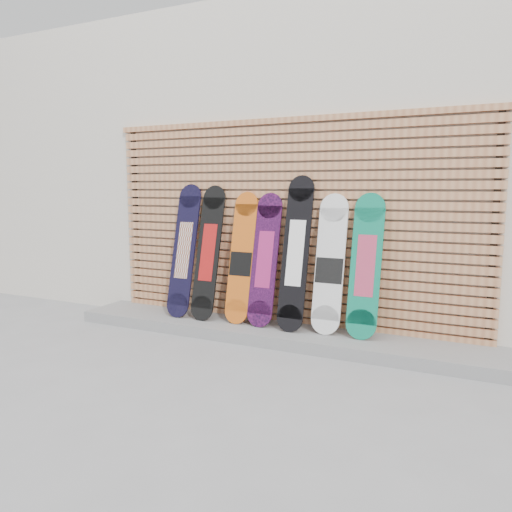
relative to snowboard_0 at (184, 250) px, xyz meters
The scene contains 11 objects.
ground 1.73m from the snowboard_0, 29.87° to the right, with size 80.00×80.00×0.00m, color gray.
building 3.42m from the snowboard_0, 56.74° to the left, with size 12.00×5.00×3.60m, color beige.
concrete_step 1.41m from the snowboard_0, ahead, with size 4.60×0.70×0.12m, color gray.
slat_wall 1.22m from the snowboard_0, 10.87° to the left, with size 4.26×0.08×2.29m.
snowboard_0 is the anchor object (origin of this frame).
snowboard_1 0.32m from the snowboard_0, ahead, with size 0.28×0.39×1.48m.
snowboard_2 0.72m from the snowboard_0, ahead, with size 0.27×0.34×1.41m.
snowboard_3 1.00m from the snowboard_0, ahead, with size 0.28×0.35×1.40m.
snowboard_4 1.35m from the snowboard_0, ahead, with size 0.28×0.38×1.58m.
snowboard_5 1.71m from the snowboard_0, ahead, with size 0.29×0.31×1.39m.
snowboard_6 2.07m from the snowboard_0, ahead, with size 0.30×0.32×1.40m.
Camera 1 is at (1.85, -3.98, 1.57)m, focal length 35.00 mm.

